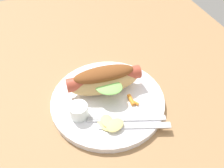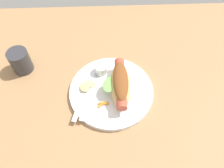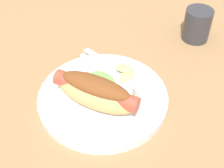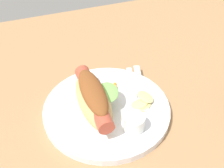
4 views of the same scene
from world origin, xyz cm
name	(u,v)px [view 1 (image 1 of 4)]	position (x,y,z in cm)	size (l,w,h in cm)	color
ground_plane	(111,95)	(0.00, 0.00, -0.90)	(120.00, 90.00, 1.80)	#9E754C
plate	(108,100)	(-2.76, 1.76, 0.80)	(26.20, 26.20, 1.60)	white
hot_dog	(104,80)	(-0.06, 1.72, 5.04)	(9.34, 17.20, 6.56)	tan
sauce_ramekin	(79,111)	(-5.76, 8.98, 3.17)	(4.01, 4.01, 3.14)	white
fork	(128,119)	(-9.76, -0.66, 1.80)	(5.62, 16.46, 0.40)	silver
knife	(135,126)	(-11.84, -1.40, 1.78)	(14.97, 1.40, 0.36)	silver
chips_pile	(109,124)	(-10.13, 3.54, 2.20)	(5.58, 6.11, 1.53)	#DBCA77
carrot_garnish	(132,101)	(-5.45, -3.18, 2.01)	(3.37, 1.90, 0.89)	orange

